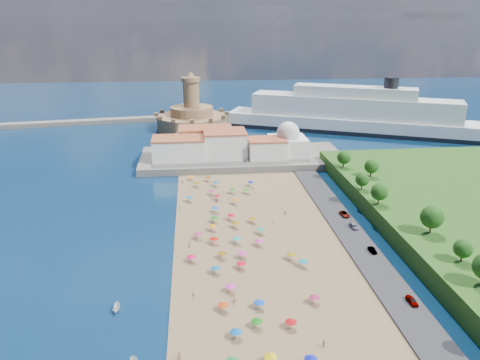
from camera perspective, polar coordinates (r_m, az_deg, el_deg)
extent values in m
plane|color=#071938|center=(141.19, -0.59, -6.48)|extent=(700.00, 700.00, 0.00)
cube|color=#59544C|center=(209.48, 0.30, 2.72)|extent=(90.00, 36.00, 3.00)
cube|color=#59544C|center=(242.18, -5.79, 4.85)|extent=(18.00, 70.00, 2.40)
cube|color=#59544C|center=(302.45, -24.86, 6.09)|extent=(199.03, 34.77, 2.60)
cube|color=silver|center=(202.97, -7.48, 3.76)|extent=(22.00, 14.00, 9.00)
cube|color=silver|center=(204.98, -1.87, 4.36)|extent=(18.00, 16.00, 11.00)
cube|color=silver|center=(203.53, 3.29, 3.79)|extent=(16.00, 12.00, 8.00)
cube|color=silver|center=(216.34, -4.22, 4.99)|extent=(24.00, 14.00, 10.00)
cube|color=silver|center=(209.09, 5.83, 4.15)|extent=(16.00, 16.00, 8.00)
sphere|color=silver|center=(207.60, 5.89, 5.75)|extent=(10.00, 10.00, 10.00)
cylinder|color=silver|center=(206.74, 5.92, 6.77)|extent=(1.20, 1.20, 1.60)
cylinder|color=#966F4B|center=(270.72, -5.85, 7.00)|extent=(40.00, 40.00, 8.00)
cylinder|color=#966F4B|center=(269.41, -5.90, 8.35)|extent=(24.00, 24.00, 5.00)
cylinder|color=#966F4B|center=(267.77, -5.97, 10.35)|extent=(9.00, 9.00, 14.00)
cylinder|color=#966F4B|center=(266.62, -6.03, 12.09)|extent=(10.40, 10.40, 2.40)
cone|color=#966F4B|center=(266.30, -6.05, 12.66)|extent=(6.00, 6.00, 3.00)
cube|color=black|center=(271.13, 13.43, 5.97)|extent=(137.79, 76.28, 2.27)
cube|color=silver|center=(270.46, 13.48, 6.60)|extent=(136.71, 75.51, 8.42)
cube|color=silver|center=(268.54, 13.64, 8.65)|extent=(109.52, 60.75, 11.23)
cube|color=silver|center=(267.18, 13.79, 10.42)|extent=(65.21, 38.44, 5.61)
cylinder|color=black|center=(265.69, 17.97, 11.22)|extent=(7.49, 7.49, 5.61)
cylinder|color=gray|center=(146.66, 1.58, -4.92)|extent=(0.07, 0.07, 2.00)
cone|color=#95690D|center=(146.29, 1.59, -4.60)|extent=(2.50, 2.50, 0.60)
cylinder|color=gray|center=(139.62, 2.54, -6.24)|extent=(0.07, 0.07, 2.00)
cone|color=#0E826B|center=(139.23, 2.55, -5.91)|extent=(2.50, 2.50, 0.60)
cylinder|color=gray|center=(137.17, -5.14, -6.80)|extent=(0.07, 0.07, 2.00)
cone|color=#AB245D|center=(136.77, -5.16, -6.46)|extent=(2.50, 2.50, 0.60)
cylinder|color=gray|center=(93.25, 3.72, -20.99)|extent=(0.07, 0.07, 2.00)
cone|color=gold|center=(92.67, 3.73, -20.57)|extent=(2.50, 2.50, 0.60)
cylinder|color=gray|center=(147.29, -3.17, -4.83)|extent=(0.07, 0.07, 2.00)
cone|color=#176812|center=(146.92, -3.17, -4.51)|extent=(2.50, 2.50, 0.60)
cone|color=#167F37|center=(91.67, -0.97, -21.05)|extent=(2.50, 2.50, 0.60)
cylinder|color=gray|center=(101.53, 2.08, -17.10)|extent=(0.07, 0.07, 2.00)
cone|color=#166A12|center=(101.00, 2.08, -16.69)|extent=(2.50, 2.50, 0.60)
cylinder|color=gray|center=(126.37, 6.23, -9.27)|extent=(0.07, 0.07, 2.00)
cone|color=#936C0D|center=(125.95, 6.25, -8.91)|extent=(2.50, 2.50, 0.60)
cylinder|color=gray|center=(107.00, 2.34, -14.97)|extent=(0.07, 0.07, 2.00)
cone|color=#0D40AE|center=(106.50, 2.35, -14.57)|extent=(2.50, 2.50, 0.60)
cylinder|color=gray|center=(170.51, -0.96, -1.34)|extent=(0.07, 0.07, 2.00)
cone|color=#1D7B15|center=(170.20, -0.96, -1.06)|extent=(2.50, 2.50, 0.60)
cylinder|color=gray|center=(123.55, 7.70, -10.05)|extent=(0.07, 0.07, 2.00)
cone|color=#107594|center=(123.11, 7.71, -9.68)|extent=(2.50, 2.50, 0.60)
cylinder|color=gray|center=(126.39, -2.18, -9.15)|extent=(0.07, 0.07, 2.00)
cone|color=#7B510B|center=(125.96, -2.19, -8.79)|extent=(2.50, 2.50, 0.60)
cylinder|color=gray|center=(106.25, -2.05, -15.24)|extent=(0.07, 0.07, 2.00)
cone|color=#B93C0E|center=(105.74, -2.05, -14.84)|extent=(2.50, 2.50, 0.60)
cylinder|color=gray|center=(119.67, -3.01, -10.93)|extent=(0.07, 0.07, 2.00)
cone|color=#0E5B83|center=(119.22, -3.01, -10.56)|extent=(2.50, 2.50, 0.60)
cylinder|color=gray|center=(177.40, -5.24, -0.59)|extent=(0.07, 0.07, 2.00)
cone|color=#7A580B|center=(177.10, -5.24, -0.31)|extent=(2.50, 2.50, 0.60)
cylinder|color=gray|center=(141.84, -3.37, -5.83)|extent=(0.07, 0.07, 2.00)
cone|color=orange|center=(141.46, -3.38, -5.50)|extent=(2.50, 2.50, 0.60)
cylinder|color=gray|center=(177.91, 1.27, -0.45)|extent=(0.07, 0.07, 2.00)
cone|color=#0B1E9A|center=(177.61, 1.27, -0.17)|extent=(2.50, 2.50, 0.60)
cylinder|color=gray|center=(177.64, -2.96, -0.50)|extent=(0.07, 0.07, 2.00)
cone|color=#0D5480|center=(177.33, -2.97, -0.23)|extent=(2.50, 2.50, 0.60)
cylinder|color=gray|center=(154.47, -3.06, -3.64)|extent=(0.07, 0.07, 2.00)
cone|color=#0D53B2|center=(154.12, -3.07, -3.33)|extent=(2.50, 2.50, 0.60)
cylinder|color=gray|center=(143.39, -0.57, -5.51)|extent=(0.07, 0.07, 2.00)
cone|color=#88650C|center=(143.01, -0.57, -5.18)|extent=(2.50, 2.50, 0.60)
cylinder|color=gray|center=(101.82, 6.22, -17.10)|extent=(0.07, 0.07, 2.00)
cone|color=#A40D0F|center=(101.29, 6.24, -16.69)|extent=(2.50, 2.50, 0.60)
cylinder|color=gray|center=(160.84, -0.60, -2.65)|extent=(0.07, 0.07, 2.00)
cone|color=orange|center=(160.51, -0.60, -2.35)|extent=(2.50, 2.50, 0.60)
cylinder|color=gray|center=(134.02, -3.20, -7.41)|extent=(0.07, 0.07, 2.00)
cone|color=red|center=(133.62, -3.20, -7.06)|extent=(2.50, 2.50, 0.60)
cylinder|color=gray|center=(133.96, -0.41, -7.39)|extent=(0.07, 0.07, 2.00)
cone|color=#0F9187|center=(133.56, -0.41, -7.05)|extent=(2.50, 2.50, 0.60)
cylinder|color=gray|center=(183.45, -3.95, 0.13)|extent=(0.07, 0.07, 2.00)
cone|color=#803C0B|center=(183.16, -3.96, 0.40)|extent=(2.50, 2.50, 0.60)
cylinder|color=gray|center=(164.76, -2.74, -2.12)|extent=(0.07, 0.07, 2.00)
cone|color=#B20E30|center=(164.43, -2.74, -1.83)|extent=(2.50, 2.50, 0.60)
cylinder|color=gray|center=(109.87, 9.03, -14.21)|extent=(0.07, 0.07, 2.00)
cone|color=#982048|center=(109.37, 9.05, -13.82)|extent=(2.50, 2.50, 0.60)
cylinder|color=gray|center=(132.78, 2.34, -7.66)|extent=(0.07, 0.07, 2.00)
cone|color=#CB2B8F|center=(132.38, 2.35, -7.32)|extent=(2.50, 2.50, 0.60)
cylinder|color=gray|center=(112.42, -1.17, -13.09)|extent=(0.07, 0.07, 2.00)
cone|color=#CA2B9E|center=(111.93, -1.18, -12.70)|extent=(2.50, 2.50, 0.60)
cylinder|color=gray|center=(185.16, -5.96, 0.26)|extent=(0.07, 0.07, 2.00)
cone|color=orange|center=(184.87, -5.97, 0.52)|extent=(2.50, 2.50, 0.60)
cylinder|color=gray|center=(169.37, -3.44, -1.52)|extent=(0.07, 0.07, 2.00)
cone|color=#AF2572|center=(169.05, -3.44, -1.24)|extent=(2.50, 2.50, 0.60)
cylinder|color=gray|center=(163.94, -6.17, -2.33)|extent=(0.07, 0.07, 2.00)
cone|color=#0E6689|center=(163.61, -6.18, -2.04)|extent=(2.50, 2.50, 0.60)
cylinder|color=gray|center=(125.27, -5.95, -9.53)|extent=(0.07, 0.07, 2.00)
cone|color=#C10F49|center=(124.84, -5.97, -9.17)|extent=(2.50, 2.50, 0.60)
cylinder|color=gray|center=(121.48, 0.14, -10.40)|extent=(0.07, 0.07, 2.00)
cone|color=red|center=(121.04, 0.14, -10.03)|extent=(2.50, 2.50, 0.60)
cylinder|color=gray|center=(126.35, 0.27, -9.15)|extent=(0.07, 0.07, 2.00)
cone|color=#C92B93|center=(125.92, 0.27, -8.79)|extent=(2.50, 2.50, 0.60)
cylinder|color=gray|center=(170.32, 0.84, -1.37)|extent=(0.07, 0.07, 2.00)
cone|color=#2D8217|center=(170.01, 0.84, -1.08)|extent=(2.50, 2.50, 0.60)
cone|color=#0D14B5|center=(92.97, 8.63, -20.63)|extent=(2.50, 2.50, 0.60)
cylinder|color=gray|center=(148.72, -1.09, -4.56)|extent=(0.07, 0.07, 2.00)
cone|color=red|center=(148.35, -1.10, -4.24)|extent=(2.50, 2.50, 0.60)
cylinder|color=gray|center=(98.74, -0.49, -18.29)|extent=(0.07, 0.07, 2.00)
cone|color=#0C529E|center=(98.19, -0.49, -17.88)|extent=(2.50, 2.50, 0.60)
imported|color=tan|center=(126.99, 0.54, -9.10)|extent=(0.51, 0.77, 1.57)
imported|color=tan|center=(173.86, 1.60, -1.01)|extent=(1.09, 1.15, 1.56)
imported|color=tan|center=(146.61, 4.08, -5.05)|extent=(0.65, 0.49, 1.63)
imported|color=tan|center=(157.16, -7.38, -3.39)|extent=(0.98, 1.34, 1.86)
imported|color=tan|center=(108.74, -0.68, -14.45)|extent=(1.49, 1.25, 1.61)
imported|color=tan|center=(94.84, -7.39, -20.38)|extent=(1.00, 1.09, 1.86)
imported|color=tan|center=(181.29, -7.00, -0.25)|extent=(1.03, 1.04, 1.76)
imported|color=tan|center=(98.16, 10.19, -18.98)|extent=(0.48, 1.08, 1.83)
imported|color=tan|center=(111.15, -5.72, -13.71)|extent=(0.73, 0.64, 1.69)
imported|color=tan|center=(153.28, 5.54, -3.97)|extent=(1.57, 0.69, 1.64)
imported|color=tan|center=(132.96, -6.12, -7.77)|extent=(1.09, 1.12, 1.82)
imported|color=tan|center=(162.96, -2.91, -2.45)|extent=(0.94, 0.86, 1.58)
imported|color=white|center=(110.24, -14.81, -14.87)|extent=(1.48, 3.78, 1.45)
imported|color=gray|center=(154.50, 12.59, -4.07)|extent=(2.40, 4.73, 1.28)
imported|color=gray|center=(133.69, 15.84, -8.23)|extent=(1.60, 3.73, 1.20)
imported|color=gray|center=(114.73, 20.23, -13.63)|extent=(1.85, 4.03, 1.34)
imported|color=gray|center=(146.46, 13.71, -5.51)|extent=(2.20, 4.50, 1.26)
cylinder|color=#382314|center=(124.78, 25.40, -8.47)|extent=(0.50, 0.50, 2.52)
sphere|color=#14380F|center=(123.81, 25.55, -7.54)|extent=(4.53, 4.53, 4.53)
cylinder|color=#382314|center=(136.60, 22.20, -5.38)|extent=(0.50, 0.50, 3.44)
sphere|color=#14380F|center=(135.41, 22.36, -4.19)|extent=(6.19, 6.19, 6.19)
cylinder|color=#382314|center=(151.87, 16.53, -2.33)|extent=(0.50, 0.50, 2.97)
sphere|color=#14380F|center=(150.94, 16.63, -1.39)|extent=(5.35, 5.35, 5.35)
cylinder|color=#382314|center=(163.17, 14.61, -0.71)|extent=(0.50, 0.50, 2.58)
sphere|color=#14380F|center=(162.41, 14.68, 0.06)|extent=(4.65, 4.65, 4.65)
cylinder|color=#382314|center=(177.24, 15.65, 0.84)|extent=(0.50, 0.50, 2.82)
sphere|color=#14380F|center=(176.48, 15.72, 1.63)|extent=(5.08, 5.08, 5.08)
cylinder|color=#382314|center=(185.37, 12.50, 1.93)|extent=(0.50, 0.50, 2.89)
sphere|color=#14380F|center=(184.63, 12.56, 2.70)|extent=(5.21, 5.21, 5.21)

